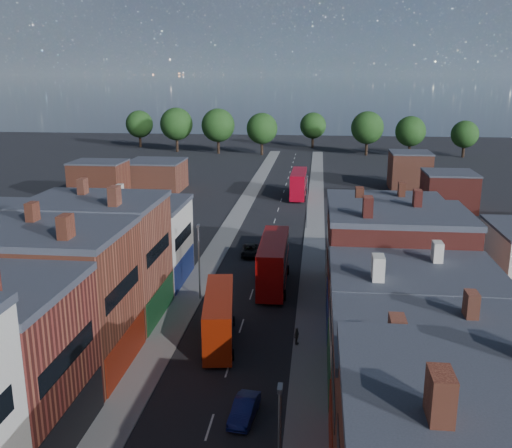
% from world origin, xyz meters
% --- Properties ---
extents(pavement_west, '(3.00, 200.00, 0.12)m').
position_xyz_m(pavement_west, '(-6.50, 50.00, 0.06)').
color(pavement_west, gray).
rests_on(pavement_west, ground).
extents(pavement_east, '(3.00, 200.00, 0.12)m').
position_xyz_m(pavement_east, '(6.50, 50.00, 0.06)').
color(pavement_east, gray).
rests_on(pavement_east, ground).
extents(terrace_east, '(12.00, 80.00, 11.99)m').
position_xyz_m(terrace_east, '(14.00, 0.00, 6.00)').
color(terrace_east, maroon).
rests_on(terrace_east, ground).
extents(lamp_post_1, '(0.25, 0.70, 8.12)m').
position_xyz_m(lamp_post_1, '(5.20, 0.00, 4.70)').
color(lamp_post_1, slate).
rests_on(lamp_post_1, ground).
extents(lamp_post_2, '(0.25, 0.70, 8.12)m').
position_xyz_m(lamp_post_2, '(-5.20, 30.00, 4.70)').
color(lamp_post_2, slate).
rests_on(lamp_post_2, ground).
extents(lamp_post_3, '(0.25, 0.70, 8.12)m').
position_xyz_m(lamp_post_3, '(5.20, 60.00, 4.70)').
color(lamp_post_3, slate).
rests_on(lamp_post_3, ground).
extents(bus_0, '(3.78, 10.63, 4.49)m').
position_xyz_m(bus_0, '(-1.50, 20.51, 2.42)').
color(bus_0, '#A72209').
rests_on(bus_0, ground).
extents(bus_1, '(3.26, 12.44, 5.36)m').
position_xyz_m(bus_1, '(2.13, 34.78, 2.89)').
color(bus_1, '#A00A09').
rests_on(bus_1, ground).
extents(bus_2, '(3.11, 11.82, 5.09)m').
position_xyz_m(bus_2, '(3.11, 82.68, 2.75)').
color(bus_2, '#9A0617').
rests_on(bus_2, ground).
extents(car_1, '(1.93, 4.30, 1.37)m').
position_xyz_m(car_1, '(2.18, 9.30, 0.69)').
color(car_1, navy).
rests_on(car_1, ground).
extents(car_2, '(2.55, 5.00, 1.35)m').
position_xyz_m(car_2, '(-1.74, 45.57, 0.68)').
color(car_2, black).
rests_on(car_2, ground).
extents(car_3, '(1.86, 4.36, 1.25)m').
position_xyz_m(car_3, '(1.20, 44.37, 0.63)').
color(car_3, '#B8B8B8').
rests_on(car_3, ground).
extents(ped_3, '(0.73, 0.98, 1.52)m').
position_xyz_m(ped_3, '(5.30, 20.60, 0.88)').
color(ped_3, '#524D46').
rests_on(ped_3, pavement_east).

